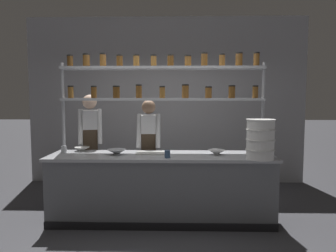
# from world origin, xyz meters

# --- Properties ---
(ground_plane) EXTENTS (40.00, 40.00, 0.00)m
(ground_plane) POSITION_xyz_m (0.00, 0.00, 0.00)
(ground_plane) COLOR #3D3D42
(back_wall) EXTENTS (5.47, 0.12, 3.26)m
(back_wall) POSITION_xyz_m (0.00, 2.11, 1.63)
(back_wall) COLOR #939399
(back_wall) RESTS_ON ground_plane
(prep_counter) EXTENTS (3.07, 0.76, 0.92)m
(prep_counter) POSITION_xyz_m (0.00, -0.00, 0.46)
(prep_counter) COLOR slate
(prep_counter) RESTS_ON ground_plane
(spice_shelf_unit) EXTENTS (2.95, 0.28, 2.34)m
(spice_shelf_unit) POSITION_xyz_m (0.01, 0.33, 1.87)
(spice_shelf_unit) COLOR #ADAFB5
(spice_shelf_unit) RESTS_ON ground_plane
(chef_left) EXTENTS (0.41, 0.34, 1.74)m
(chef_left) POSITION_xyz_m (-1.14, 0.62, 1.01)
(chef_left) COLOR black
(chef_left) RESTS_ON ground_plane
(chef_center) EXTENTS (0.37, 0.29, 1.66)m
(chef_center) POSITION_xyz_m (-0.22, 0.57, 0.96)
(chef_center) COLOR black
(chef_center) RESTS_ON ground_plane
(container_stack) EXTENTS (0.36, 0.36, 0.51)m
(container_stack) POSITION_xyz_m (1.27, -0.29, 1.18)
(container_stack) COLOR white
(container_stack) RESTS_ON prep_counter
(cutting_board) EXTENTS (0.40, 0.26, 0.02)m
(cutting_board) POSITION_xyz_m (-0.14, 0.06, 0.93)
(cutting_board) COLOR silver
(cutting_board) RESTS_ON prep_counter
(prep_bowl_near_left) EXTENTS (0.22, 0.22, 0.06)m
(prep_bowl_near_left) POSITION_xyz_m (-1.17, 0.26, 0.95)
(prep_bowl_near_left) COLOR silver
(prep_bowl_near_left) RESTS_ON prep_counter
(prep_bowl_center_front) EXTENTS (0.26, 0.26, 0.07)m
(prep_bowl_center_front) POSITION_xyz_m (-0.61, -0.01, 0.96)
(prep_bowl_center_front) COLOR #B2B7BC
(prep_bowl_center_front) RESTS_ON prep_counter
(prep_bowl_center_back) EXTENTS (0.23, 0.23, 0.06)m
(prep_bowl_center_back) POSITION_xyz_m (0.76, 0.02, 0.95)
(prep_bowl_center_back) COLOR white
(prep_bowl_center_back) RESTS_ON prep_counter
(serving_cup_front) EXTENTS (0.07, 0.07, 0.10)m
(serving_cup_front) POSITION_xyz_m (0.09, -0.24, 0.97)
(serving_cup_front) COLOR #334C70
(serving_cup_front) RESTS_ON prep_counter
(serving_cup_by_board) EXTENTS (0.08, 0.08, 0.10)m
(serving_cup_by_board) POSITION_xyz_m (-1.39, 0.12, 0.97)
(serving_cup_by_board) COLOR #B2B7BC
(serving_cup_by_board) RESTS_ON prep_counter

